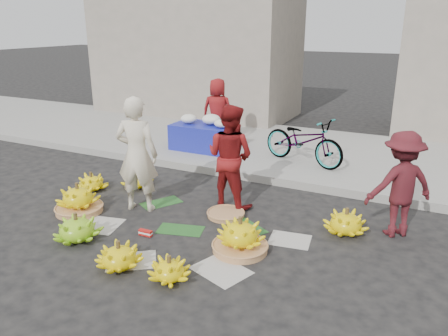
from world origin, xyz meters
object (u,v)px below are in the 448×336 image
at_px(flower_table, 204,135).
at_px(bicycle, 304,140).
at_px(vendor_cream, 137,155).
at_px(banana_bunch_4, 240,236).
at_px(banana_bunch_0, 78,199).

distance_m(flower_table, bicycle, 2.28).
xyz_separation_m(vendor_cream, bicycle, (1.73, 3.08, -0.31)).
relative_size(banana_bunch_4, bicycle, 0.46).
height_order(banana_bunch_0, vendor_cream, vendor_cream).
relative_size(vendor_cream, bicycle, 1.01).
relative_size(banana_bunch_0, bicycle, 0.44).
bearing_deg(flower_table, vendor_cream, -79.85).
bearing_deg(bicycle, banana_bunch_4, -158.67).
height_order(banana_bunch_0, banana_bunch_4, banana_bunch_0).
bearing_deg(banana_bunch_4, vendor_cream, 164.88).
xyz_separation_m(banana_bunch_0, vendor_cream, (0.78, 0.52, 0.69)).
relative_size(banana_bunch_0, flower_table, 0.59).
bearing_deg(banana_bunch_4, bicycle, 93.85).
xyz_separation_m(banana_bunch_0, bicycle, (2.52, 3.61, 0.38)).
xyz_separation_m(banana_bunch_4, vendor_cream, (-1.98, 0.53, 0.69)).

